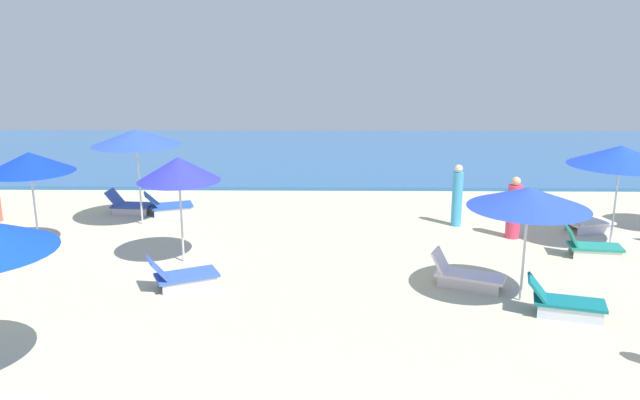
{
  "coord_description": "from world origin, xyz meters",
  "views": [
    {
      "loc": [
        0.79,
        -3.73,
        5.1
      ],
      "look_at": [
        0.58,
        11.6,
        1.09
      ],
      "focal_mm": 35.58,
      "sensor_mm": 36.0,
      "label": 1
    }
  ],
  "objects_px": {
    "lounge_chair_1_1": "(465,275)",
    "lounge_chair_5_1": "(168,205)",
    "lounge_chair_2_0": "(181,275)",
    "beachgoer_5": "(514,210)",
    "lounge_chair_5_0": "(129,205)",
    "umbrella_5": "(136,137)",
    "lounge_chair_3_0": "(591,246)",
    "beachgoer_0": "(457,197)",
    "umbrella_2": "(179,169)",
    "umbrella_3": "(621,156)",
    "umbrella_1": "(529,198)",
    "lounge_chair_3_1": "(586,222)",
    "lounge_chair_1_0": "(563,302)",
    "umbrella_4": "(29,162)"
  },
  "relations": [
    {
      "from": "lounge_chair_2_0",
      "to": "lounge_chair_3_0",
      "type": "xyz_separation_m",
      "value": [
        9.26,
        1.99,
        -0.0
      ]
    },
    {
      "from": "umbrella_5",
      "to": "beachgoer_5",
      "type": "distance_m",
      "value": 10.12
    },
    {
      "from": "umbrella_4",
      "to": "lounge_chair_5_1",
      "type": "xyz_separation_m",
      "value": [
        2.35,
        3.24,
        -1.92
      ]
    },
    {
      "from": "lounge_chair_5_0",
      "to": "beachgoer_5",
      "type": "bearing_deg",
      "value": -97.52
    },
    {
      "from": "umbrella_1",
      "to": "lounge_chair_1_0",
      "type": "bearing_deg",
      "value": -50.2
    },
    {
      "from": "umbrella_1",
      "to": "lounge_chair_5_1",
      "type": "bearing_deg",
      "value": 144.39
    },
    {
      "from": "umbrella_4",
      "to": "beachgoer_5",
      "type": "relative_size",
      "value": 1.51
    },
    {
      "from": "lounge_chair_3_1",
      "to": "lounge_chair_1_0",
      "type": "bearing_deg",
      "value": 139.45
    },
    {
      "from": "lounge_chair_2_0",
      "to": "beachgoer_0",
      "type": "height_order",
      "value": "beachgoer_0"
    },
    {
      "from": "umbrella_5",
      "to": "lounge_chair_5_0",
      "type": "xyz_separation_m",
      "value": [
        -0.73,
        1.16,
        -2.18
      ]
    },
    {
      "from": "lounge_chair_1_1",
      "to": "lounge_chair_2_0",
      "type": "relative_size",
      "value": 1.03
    },
    {
      "from": "umbrella_3",
      "to": "umbrella_4",
      "type": "height_order",
      "value": "umbrella_3"
    },
    {
      "from": "umbrella_3",
      "to": "umbrella_5",
      "type": "height_order",
      "value": "umbrella_5"
    },
    {
      "from": "lounge_chair_1_0",
      "to": "lounge_chair_2_0",
      "type": "relative_size",
      "value": 0.98
    },
    {
      "from": "lounge_chair_2_0",
      "to": "lounge_chair_5_0",
      "type": "bearing_deg",
      "value": 1.13
    },
    {
      "from": "umbrella_3",
      "to": "umbrella_5",
      "type": "distance_m",
      "value": 12.33
    },
    {
      "from": "lounge_chair_1_0",
      "to": "umbrella_4",
      "type": "distance_m",
      "value": 12.12
    },
    {
      "from": "umbrella_3",
      "to": "beachgoer_5",
      "type": "relative_size",
      "value": 1.56
    },
    {
      "from": "umbrella_1",
      "to": "lounge_chair_2_0",
      "type": "xyz_separation_m",
      "value": [
        -6.86,
        0.59,
        -1.84
      ]
    },
    {
      "from": "umbrella_1",
      "to": "lounge_chair_1_1",
      "type": "height_order",
      "value": "umbrella_1"
    },
    {
      "from": "umbrella_1",
      "to": "umbrella_4",
      "type": "bearing_deg",
      "value": 165.3
    },
    {
      "from": "lounge_chair_3_1",
      "to": "beachgoer_5",
      "type": "height_order",
      "value": "beachgoer_5"
    },
    {
      "from": "lounge_chair_1_1",
      "to": "lounge_chair_5_1",
      "type": "height_order",
      "value": "lounge_chair_1_1"
    },
    {
      "from": "umbrella_2",
      "to": "umbrella_3",
      "type": "relative_size",
      "value": 0.98
    },
    {
      "from": "umbrella_5",
      "to": "lounge_chair_3_0",
      "type": "bearing_deg",
      "value": -12.34
    },
    {
      "from": "umbrella_1",
      "to": "lounge_chair_1_0",
      "type": "relative_size",
      "value": 1.53
    },
    {
      "from": "umbrella_5",
      "to": "umbrella_2",
      "type": "bearing_deg",
      "value": -58.48
    },
    {
      "from": "lounge_chair_3_0",
      "to": "beachgoer_5",
      "type": "xyz_separation_m",
      "value": [
        -1.44,
        1.45,
        0.49
      ]
    },
    {
      "from": "lounge_chair_3_0",
      "to": "lounge_chair_5_0",
      "type": "distance_m",
      "value": 12.63
    },
    {
      "from": "beachgoer_5",
      "to": "beachgoer_0",
      "type": "bearing_deg",
      "value": -65.83
    },
    {
      "from": "lounge_chair_3_1",
      "to": "lounge_chair_5_0",
      "type": "xyz_separation_m",
      "value": [
        -12.75,
        1.66,
        -0.0
      ]
    },
    {
      "from": "lounge_chair_2_0",
      "to": "beachgoer_5",
      "type": "height_order",
      "value": "beachgoer_5"
    },
    {
      "from": "umbrella_2",
      "to": "lounge_chair_5_0",
      "type": "height_order",
      "value": "umbrella_2"
    },
    {
      "from": "lounge_chair_2_0",
      "to": "lounge_chair_5_0",
      "type": "xyz_separation_m",
      "value": [
        -2.83,
        5.64,
        -0.01
      ]
    },
    {
      "from": "lounge_chair_1_1",
      "to": "umbrella_4",
      "type": "xyz_separation_m",
      "value": [
        -9.89,
        2.15,
        1.93
      ]
    },
    {
      "from": "lounge_chair_3_0",
      "to": "beachgoer_5",
      "type": "distance_m",
      "value": 2.1
    },
    {
      "from": "lounge_chair_1_0",
      "to": "umbrella_4",
      "type": "relative_size",
      "value": 0.62
    },
    {
      "from": "umbrella_1",
      "to": "umbrella_5",
      "type": "height_order",
      "value": "umbrella_5"
    },
    {
      "from": "umbrella_1",
      "to": "lounge_chair_2_0",
      "type": "bearing_deg",
      "value": 175.07
    },
    {
      "from": "umbrella_4",
      "to": "beachgoer_0",
      "type": "bearing_deg",
      "value": 11.89
    },
    {
      "from": "lounge_chair_1_1",
      "to": "lounge_chair_5_1",
      "type": "xyz_separation_m",
      "value": [
        -7.54,
        5.4,
        0.01
      ]
    },
    {
      "from": "umbrella_4",
      "to": "beachgoer_0",
      "type": "relative_size",
      "value": 1.42
    },
    {
      "from": "umbrella_2",
      "to": "lounge_chair_3_0",
      "type": "height_order",
      "value": "umbrella_2"
    },
    {
      "from": "beachgoer_0",
      "to": "beachgoer_5",
      "type": "distance_m",
      "value": 1.63
    },
    {
      "from": "lounge_chair_1_1",
      "to": "lounge_chair_2_0",
      "type": "xyz_separation_m",
      "value": [
        -5.91,
        -0.1,
        -0.01
      ]
    },
    {
      "from": "lounge_chair_2_0",
      "to": "umbrella_5",
      "type": "height_order",
      "value": "umbrella_5"
    },
    {
      "from": "lounge_chair_5_0",
      "to": "beachgoer_5",
      "type": "relative_size",
      "value": 0.82
    },
    {
      "from": "umbrella_1",
      "to": "umbrella_2",
      "type": "bearing_deg",
      "value": 163.45
    },
    {
      "from": "lounge_chair_2_0",
      "to": "umbrella_3",
      "type": "height_order",
      "value": "umbrella_3"
    },
    {
      "from": "umbrella_1",
      "to": "lounge_chair_3_1",
      "type": "xyz_separation_m",
      "value": [
        3.06,
        4.56,
        -1.85
      ]
    }
  ]
}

